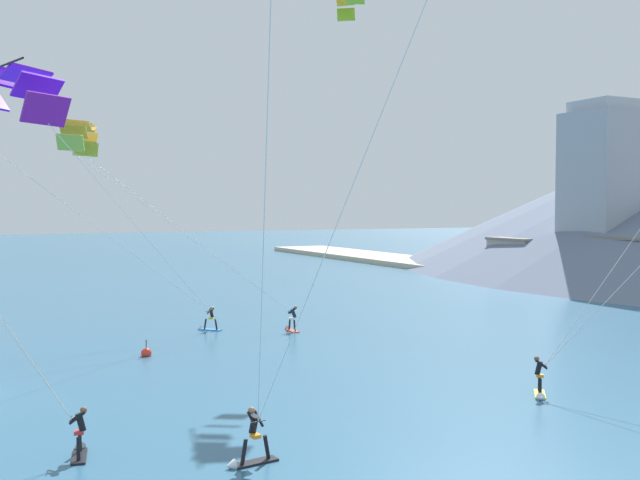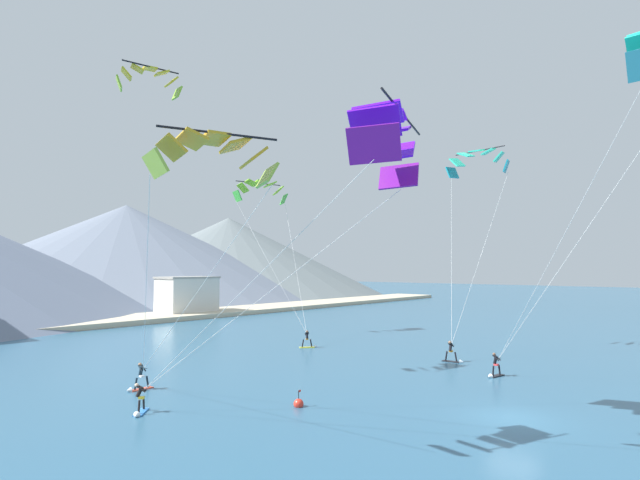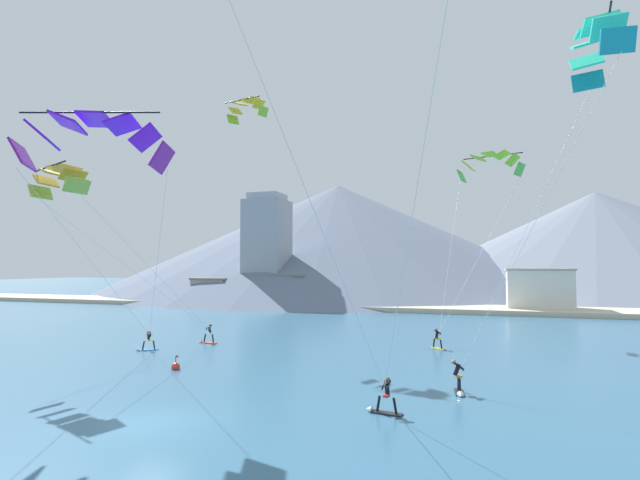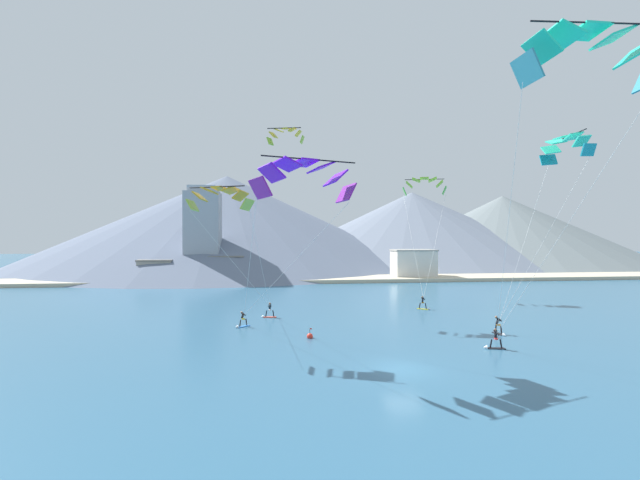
% 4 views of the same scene
% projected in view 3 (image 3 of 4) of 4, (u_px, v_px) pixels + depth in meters
% --- Properties ---
extents(ground_plane, '(400.00, 400.00, 0.00)m').
position_uv_depth(ground_plane, '(154.00, 423.00, 21.20)').
color(ground_plane, '#2D5B7A').
extents(kitesurfer_near_lead, '(0.67, 1.78, 1.80)m').
position_uv_depth(kitesurfer_near_lead, '(459.00, 383.00, 25.98)').
color(kitesurfer_near_lead, black).
rests_on(kitesurfer_near_lead, ground).
extents(kitesurfer_near_trail, '(1.54, 1.48, 1.62)m').
position_uv_depth(kitesurfer_near_trail, '(146.00, 345.00, 39.23)').
color(kitesurfer_near_trail, '#337FDB').
rests_on(kitesurfer_near_trail, ground).
extents(kitesurfer_mid_center, '(1.58, 1.43, 1.74)m').
position_uv_depth(kitesurfer_mid_center, '(439.00, 343.00, 39.72)').
color(kitesurfer_mid_center, yellow).
rests_on(kitesurfer_mid_center, ground).
extents(kitesurfer_far_left, '(1.74, 0.63, 1.72)m').
position_uv_depth(kitesurfer_far_left, '(207.00, 337.00, 42.94)').
color(kitesurfer_far_left, '#E54C33').
rests_on(kitesurfer_far_left, ground).
extents(kitesurfer_far_right, '(1.78, 0.71, 1.71)m').
position_uv_depth(kitesurfer_far_right, '(382.00, 402.00, 22.59)').
color(kitesurfer_far_right, black).
rests_on(kitesurfer_far_right, ground).
extents(parafoil_kite_near_lead, '(7.93, 5.99, 17.53)m').
position_uv_depth(parafoil_kite_near_lead, '(596.00, 47.00, 25.27)').
color(parafoil_kite_near_lead, teal).
extents(parafoil_kite_near_trail, '(9.23, 14.50, 13.59)m').
position_uv_depth(parafoil_kite_near_trail, '(95.00, 137.00, 27.01)').
color(parafoil_kite_near_trail, '#791693').
extents(parafoil_kite_mid_center, '(7.59, 13.02, 16.73)m').
position_uv_depth(parafoil_kite_mid_center, '(490.00, 164.00, 50.15)').
color(parafoil_kite_mid_center, green).
extents(parafoil_kite_far_left, '(6.85, 13.87, 11.92)m').
position_uv_depth(parafoil_kite_far_left, '(60.00, 179.00, 33.00)').
color(parafoil_kite_far_left, '#9BBF3D').
extents(parafoil_kite_distant_high_outer, '(4.57, 2.61, 2.00)m').
position_uv_depth(parafoil_kite_distant_high_outer, '(247.00, 107.00, 46.21)').
color(parafoil_kite_distant_high_outer, '#86BC2B').
extents(race_marker_buoy, '(0.56, 0.56, 1.02)m').
position_uv_depth(race_marker_buoy, '(176.00, 367.00, 32.09)').
color(race_marker_buoy, red).
rests_on(race_marker_buoy, ground).
extents(shoreline_strip, '(180.00, 10.00, 0.70)m').
position_uv_depth(shoreline_strip, '(390.00, 307.00, 75.46)').
color(shoreline_strip, beige).
rests_on(shoreline_strip, ground).
extents(shore_building_harbour_front, '(6.67, 7.19, 4.49)m').
position_uv_depth(shore_building_harbour_front, '(217.00, 290.00, 87.69)').
color(shore_building_harbour_front, '#A89E8E').
rests_on(shore_building_harbour_front, ground).
extents(shore_building_promenade_mid, '(8.96, 5.60, 6.24)m').
position_uv_depth(shore_building_promenade_mid, '(539.00, 290.00, 70.54)').
color(shore_building_promenade_mid, silver).
rests_on(shore_building_promenade_mid, ground).
extents(shore_building_quay_east, '(7.02, 7.23, 5.11)m').
position_uv_depth(shore_building_quay_east, '(292.00, 289.00, 85.50)').
color(shore_building_quay_east, '#A89E8E').
rests_on(shore_building_quay_east, ground).
extents(highrise_tower, '(7.00, 7.00, 19.39)m').
position_uv_depth(highrise_tower, '(267.00, 249.00, 88.24)').
color(highrise_tower, '#999EA8').
rests_on(highrise_tower, ground).
extents(mountain_peak_west_ridge, '(119.23, 119.23, 27.65)m').
position_uv_depth(mountain_peak_west_ridge, '(338.00, 238.00, 130.31)').
color(mountain_peak_west_ridge, slate).
rests_on(mountain_peak_west_ridge, ground).
extents(mountain_peak_central_summit, '(101.07, 101.07, 23.78)m').
position_uv_depth(mountain_peak_central_summit, '(597.00, 243.00, 115.69)').
color(mountain_peak_central_summit, slate).
rests_on(mountain_peak_central_summit, ground).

